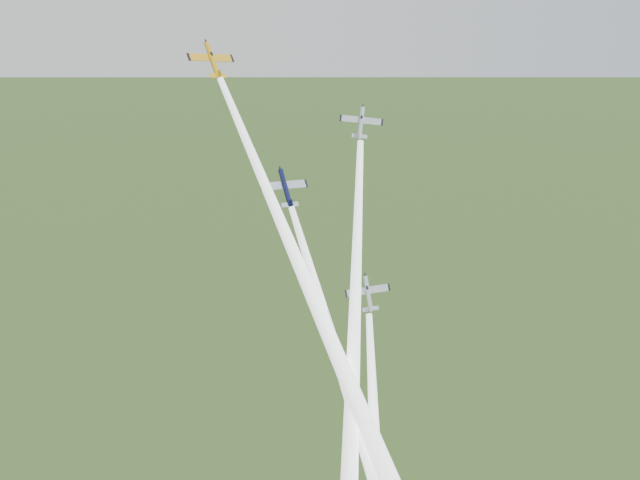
{
  "coord_description": "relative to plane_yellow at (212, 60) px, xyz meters",
  "views": [
    {
      "loc": [
        -24.04,
        -113.64,
        129.54
      ],
      "look_at": [
        0.0,
        -6.0,
        92.0
      ],
      "focal_mm": 45.0,
      "sensor_mm": 36.0,
      "label": 1
    }
  ],
  "objects": [
    {
      "name": "plane_yellow",
      "position": [
        0.0,
        0.0,
        0.0
      ],
      "size": [
        8.85,
        8.54,
        7.22
      ],
      "primitive_type": null,
      "rotation": [
        0.88,
        0.09,
        0.43
      ],
      "color": "orange"
    },
    {
      "name": "smoke_trail_yellow",
      "position": [
        10.15,
        -22.06,
        -29.34
      ],
      "size": [
        22.1,
        43.59,
        55.58
      ],
      "primitive_type": null,
      "rotation": [
        -0.69,
        0.0,
        0.43
      ],
      "color": "white"
    },
    {
      "name": "plane_navy",
      "position": [
        9.46,
        -6.17,
        -18.25
      ],
      "size": [
        8.65,
        7.57,
        6.98
      ],
      "primitive_type": null,
      "rotation": [
        0.88,
        0.05,
        0.25
      ],
      "color": "#0C1035"
    },
    {
      "name": "smoke_trail_navy",
      "position": [
        14.79,
        -26.92,
        -44.14
      ],
      "size": [
        12.95,
        40.38,
        48.67
      ],
      "primitive_type": null,
      "rotation": [
        -0.69,
        0.0,
        0.25
      ],
      "color": "white"
    },
    {
      "name": "plane_silver_right",
      "position": [
        21.49,
        -4.31,
        -9.26
      ],
      "size": [
        8.1,
        6.52,
        6.27
      ],
      "primitive_type": null,
      "rotation": [
        0.88,
        0.09,
        -0.29
      ],
      "color": "#B1B8C0"
    },
    {
      "name": "smoke_trail_silver_right",
      "position": [
        14.5,
        -27.4,
        -38.41
      ],
      "size": [
        16.16,
        45.2,
        55.19
      ],
      "primitive_type": null,
      "rotation": [
        -0.69,
        0.0,
        -0.29
      ],
      "color": "white"
    },
    {
      "name": "plane_silver_low",
      "position": [
        20.14,
        -14.56,
        -32.75
      ],
      "size": [
        6.82,
        6.33,
        6.76
      ],
      "primitive_type": null,
      "rotation": [
        0.88,
        -0.15,
        -0.19
      ],
      "color": "#A4ACB2"
    }
  ]
}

